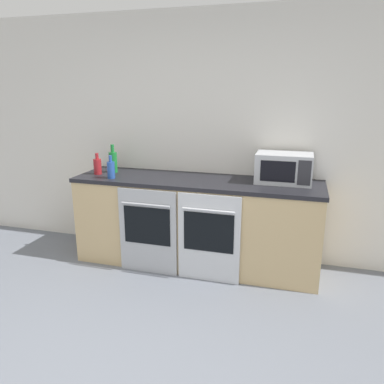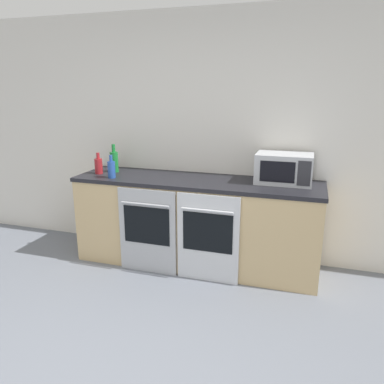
% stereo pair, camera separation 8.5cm
% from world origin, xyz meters
% --- Properties ---
extents(wall_back, '(10.00, 0.06, 2.60)m').
position_xyz_m(wall_back, '(0.00, 2.41, 1.30)').
color(wall_back, silver).
rests_on(wall_back, ground_plane).
extents(counter_back, '(2.52, 0.68, 0.92)m').
position_xyz_m(counter_back, '(0.00, 2.05, 0.46)').
color(counter_back, tan).
rests_on(counter_back, ground_plane).
extents(oven_left, '(0.60, 0.06, 0.87)m').
position_xyz_m(oven_left, '(-0.41, 1.70, 0.44)').
color(oven_left, '#A8AAAF').
rests_on(oven_left, ground_plane).
extents(oven_right, '(0.60, 0.06, 0.87)m').
position_xyz_m(oven_right, '(0.22, 1.70, 0.44)').
color(oven_right, silver).
rests_on(oven_right, ground_plane).
extents(microwave, '(0.53, 0.36, 0.29)m').
position_xyz_m(microwave, '(0.85, 2.16, 1.07)').
color(microwave, '#B7BABF').
rests_on(microwave, counter_back).
extents(bottle_red, '(0.08, 0.08, 0.23)m').
position_xyz_m(bottle_red, '(-1.08, 1.98, 1.01)').
color(bottle_red, maroon).
rests_on(bottle_red, counter_back).
extents(bottle_blue, '(0.08, 0.08, 0.24)m').
position_xyz_m(bottle_blue, '(-0.85, 1.85, 1.02)').
color(bottle_blue, '#234793').
rests_on(bottle_blue, counter_back).
extents(bottle_green, '(0.09, 0.09, 0.31)m').
position_xyz_m(bottle_green, '(-0.96, 2.11, 1.04)').
color(bottle_green, '#19722D').
rests_on(bottle_green, counter_back).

